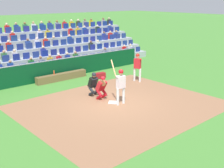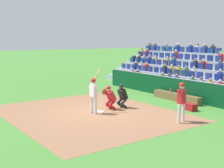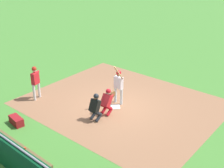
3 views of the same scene
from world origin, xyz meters
The scene contains 12 objects.
ground_plane centered at (0.00, 0.00, 0.00)m, with size 160.00×160.00×0.00m, color #438131.
infield_dirt_patch centered at (0.00, 0.50, 0.00)m, with size 9.08×7.50×0.01m, color #8F6244.
home_plate_marker centered at (0.00, 0.00, 0.02)m, with size 0.44×0.44×0.02m, color white.
batter_at_plate centered at (-0.14, 0.39, 1.09)m, with size 0.56×0.67×2.16m.
catcher_crouching centered at (0.13, -0.72, 0.71)m, with size 0.46×0.71×1.26m.
home_plate_umpire centered at (0.10, -1.47, 0.70)m, with size 0.47×0.46×1.30m.
dugout_wall centered at (0.00, -5.75, 0.60)m, with size 14.03×0.24×1.26m.
dugout_bench centered at (-0.19, -5.20, 0.22)m, with size 3.44×0.40×0.44m, color brown.
water_bottle_on_bench centered at (0.32, -5.23, 0.57)m, with size 0.07×0.07×0.25m, color #DD5125.
equipment_duffel_bag centered at (-2.25, -4.01, 0.18)m, with size 0.78×0.36×0.36m, color maroon.
on_deck_batter centered at (-3.61, -1.93, 1.07)m, with size 0.32×0.56×1.76m.
bleacher_stand centered at (0.00, -9.90, 0.96)m, with size 19.59×4.61×3.23m.
Camera 2 is at (-12.74, 7.98, 3.62)m, focal length 49.91 mm.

